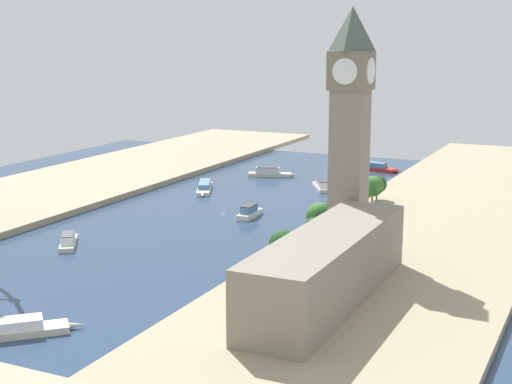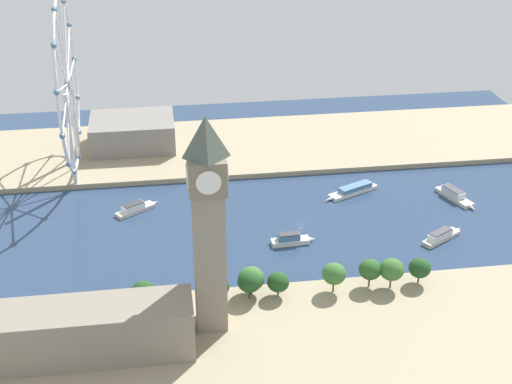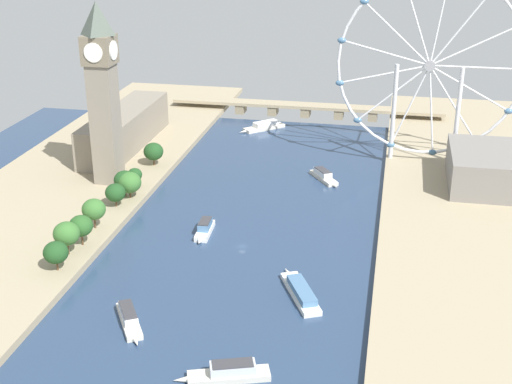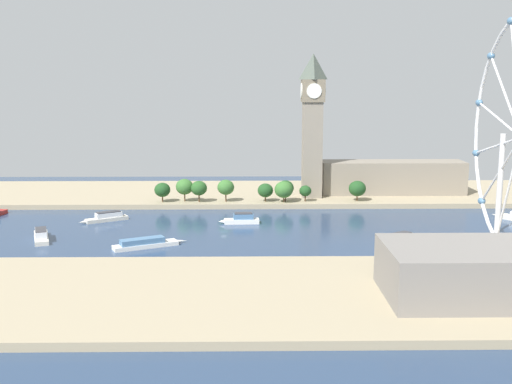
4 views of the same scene
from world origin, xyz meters
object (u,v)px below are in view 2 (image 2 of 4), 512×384
at_px(clock_tower, 209,223).
at_px(ferris_wheel, 68,86).
at_px(tour_boat_5, 353,190).
at_px(parliament_block, 70,333).
at_px(tour_boat_1, 441,236).
at_px(tour_boat_2, 454,195).
at_px(tour_boat_0, 291,239).
at_px(riverside_hall, 133,132).
at_px(tour_boat_3, 135,208).

relative_size(clock_tower, ferris_wheel, 0.88).
relative_size(clock_tower, tour_boat_5, 2.64).
xyz_separation_m(parliament_block, tour_boat_1, (68.52, -175.65, -11.58)).
bearing_deg(clock_tower, tour_boat_2, -55.81).
bearing_deg(tour_boat_0, tour_boat_2, 16.04).
bearing_deg(riverside_hall, tour_boat_3, -179.19).
distance_m(clock_tower, tour_boat_2, 180.44).
bearing_deg(tour_boat_2, tour_boat_3, -112.16).
bearing_deg(ferris_wheel, clock_tower, -157.60).
relative_size(tour_boat_2, tour_boat_3, 1.25).
bearing_deg(riverside_hall, tour_boat_1, -131.40).
relative_size(ferris_wheel, tour_boat_2, 3.46).
bearing_deg(clock_tower, tour_boat_0, -35.51).
bearing_deg(parliament_block, tour_boat_2, -61.04).
bearing_deg(tour_boat_0, ferris_wheel, 135.71).
bearing_deg(tour_boat_2, clock_tower, -74.76).
bearing_deg(clock_tower, riverside_hall, 9.77).
height_order(tour_boat_1, tour_boat_3, tour_boat_1).
bearing_deg(clock_tower, tour_boat_3, 16.45).
bearing_deg(tour_boat_2, parliament_block, -79.98).
bearing_deg(tour_boat_2, tour_boat_1, -48.27).
relative_size(parliament_block, riverside_hall, 1.81).
bearing_deg(tour_boat_5, tour_boat_1, 92.85).
xyz_separation_m(parliament_block, riverside_hall, (203.70, -22.29, -1.61)).
distance_m(ferris_wheel, riverside_hall, 63.17).
bearing_deg(tour_boat_1, riverside_hall, 107.85).
distance_m(parliament_block, ferris_wheel, 176.32).
xyz_separation_m(ferris_wheel, tour_boat_5, (-46.10, -155.35, -53.45)).
height_order(parliament_block, ferris_wheel, ferris_wheel).
bearing_deg(tour_boat_5, tour_boat_3, -23.19).
distance_m(tour_boat_2, tour_boat_5, 55.83).
relative_size(tour_boat_0, tour_boat_1, 0.88).
height_order(riverside_hall, tour_boat_2, riverside_hall).
xyz_separation_m(ferris_wheel, tour_boat_0, (-95.65, -110.24, -53.03)).
relative_size(clock_tower, parliament_block, 0.96).
distance_m(clock_tower, ferris_wheel, 171.56).
distance_m(parliament_block, tour_boat_5, 191.92).
height_order(ferris_wheel, tour_boat_0, ferris_wheel).
distance_m(riverside_hall, tour_boat_2, 200.22).
bearing_deg(tour_boat_0, tour_boat_5, 44.35).
bearing_deg(parliament_block, tour_boat_0, -53.02).
height_order(clock_tower, parliament_block, clock_tower).
relative_size(tour_boat_1, tour_boat_3, 1.08).
height_order(riverside_hall, tour_boat_0, riverside_hall).
relative_size(riverside_hall, tour_boat_0, 2.31).
distance_m(clock_tower, parliament_block, 67.51).
distance_m(ferris_wheel, tour_boat_0, 155.29).
distance_m(ferris_wheel, tour_boat_3, 81.08).
bearing_deg(riverside_hall, ferris_wheel, 135.21).
bearing_deg(parliament_block, tour_boat_1, -68.69).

